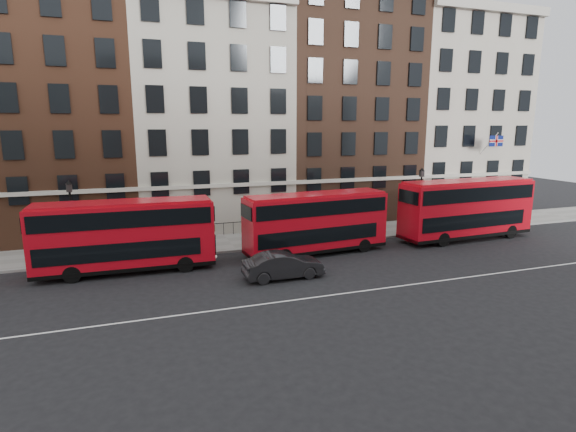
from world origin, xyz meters
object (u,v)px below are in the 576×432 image
object	(u,v)px
car_front	(283,265)
traffic_light	(497,200)
bus_c	(316,222)
bus_b	(125,235)
bus_d	(466,208)

from	to	relation	value
car_front	traffic_light	world-z (taller)	traffic_light
bus_c	car_front	distance (m)	5.89
bus_b	car_front	world-z (taller)	bus_b
bus_d	traffic_light	distance (m)	6.38
bus_d	car_front	size ratio (longest dim) A/B	2.39
bus_d	traffic_light	size ratio (longest dim) A/B	3.49
bus_c	bus_b	bearing A→B (deg)	174.78
bus_c	traffic_light	size ratio (longest dim) A/B	3.19
bus_c	car_front	xyz separation A→B (m)	(-3.80, -4.24, -1.53)
bus_c	bus_d	world-z (taller)	bus_d
bus_c	bus_d	distance (m)	12.86
bus_b	bus_d	bearing A→B (deg)	1.07
bus_c	car_front	size ratio (longest dim) A/B	2.19
bus_b	traffic_light	world-z (taller)	bus_b
bus_b	bus_d	world-z (taller)	bus_d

